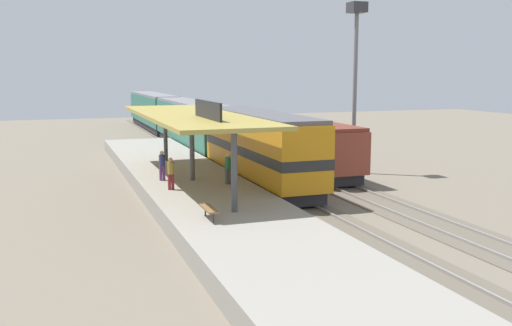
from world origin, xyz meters
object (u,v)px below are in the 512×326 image
Objects in this scene: platform_bench at (209,209)px; freight_car at (308,146)px; person_walking at (228,167)px; person_waiting at (162,164)px; locomotive at (260,148)px; passenger_carriage_front at (192,125)px; passenger_carriage_rear at (153,110)px; light_mast at (356,52)px; person_boarding at (171,172)px.

platform_bench is 0.14× the size of freight_car.
person_walking reaches higher than platform_bench.
platform_bench is 0.99× the size of person_waiting.
freight_car reaches higher than platform_bench.
locomotive is 0.72× the size of passenger_carriage_front.
locomotive is 0.72× the size of passenger_carriage_rear.
freight_car is at bearing 168.65° from light_mast.
passenger_carriage_rear is (6.00, 49.10, 0.97)m from platform_bench.
platform_bench is at bearing -88.54° from person_waiting.
locomotive is 8.44× the size of person_waiting.
light_mast is at bearing 12.40° from person_waiting.
light_mast reaches higher than locomotive.
platform_bench is 9.45m from person_waiting.
locomotive is 5.43m from freight_car.
platform_bench is 6.70m from person_boarding.
light_mast is at bearing -77.96° from passenger_carriage_rear.
passenger_carriage_front is 11.70× the size of person_boarding.
person_boarding is (-3.27, -0.46, 0.00)m from person_walking.
locomotive is 4.41m from person_walking.
person_walking is at bearing -98.10° from passenger_carriage_front.
person_boarding is (-0.04, -2.76, 0.00)m from person_waiting.
platform_bench is 19.92m from light_mast.
person_waiting reaches higher than platform_bench.
locomotive is (6.00, 10.30, 1.07)m from platform_bench.
light_mast reaches higher than passenger_carriage_rear.
person_waiting is at bearing -161.02° from freight_car.
passenger_carriage_rear is 1.71× the size of light_mast.
platform_bench is 0.99× the size of person_walking.
locomotive reaches higher than person_waiting.
passenger_carriage_rear is 11.70× the size of person_walking.
locomotive is 6.33m from person_waiting.
freight_car is 11.47m from person_waiting.
passenger_carriage_rear reaches higher than person_waiting.
locomotive is 1.23× the size of light_mast.
light_mast is 13.74m from person_walking.
passenger_carriage_rear reaches higher than freight_car.
person_walking is (2.99, 7.14, 0.51)m from platform_bench.
freight_car reaches higher than person_walking.
locomotive is 1.20× the size of freight_car.
passenger_carriage_front is 1.67× the size of freight_car.
person_boarding is at bearing -149.99° from locomotive.
person_walking is 3.31m from person_boarding.
passenger_carriage_rear is at bearing 81.57° from person_boarding.
person_boarding is (-6.29, -21.63, -0.46)m from passenger_carriage_front.
platform_bench is 7.75m from person_walking.
person_walking is at bearing 67.28° from platform_bench.
locomotive is at bearing -164.13° from light_mast.
person_boarding is at bearing -90.92° from person_waiting.
person_boarding is (-14.09, -5.85, -6.54)m from light_mast.
freight_car is at bearing 51.16° from platform_bench.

